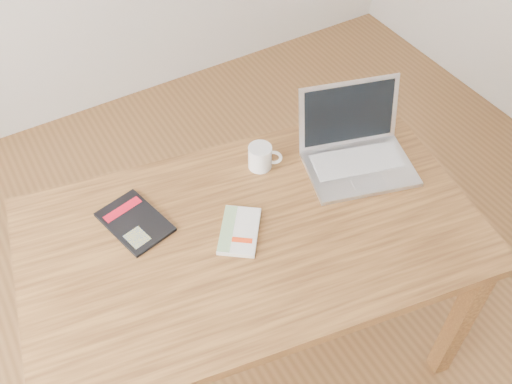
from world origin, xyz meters
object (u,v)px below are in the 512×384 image
laptop (356,149)px  coffee_mug (261,157)px  white_guidebook (239,231)px  black_guidebook (135,222)px  desk (252,248)px

laptop → coffee_mug: bearing=171.6°
coffee_mug → white_guidebook: bearing=-100.1°
black_guidebook → coffee_mug: size_ratio=2.42×
laptop → coffee_mug: laptop is taller
black_guidebook → coffee_mug: bearing=-11.5°
black_guidebook → coffee_mug: 0.48m
desk → white_guidebook: 0.11m
white_guidebook → black_guidebook: 0.34m
desk → black_guidebook: 0.39m
black_guidebook → desk: bearing=-48.9°
desk → coffee_mug: coffee_mug is taller
laptop → black_guidebook: bearing=-172.5°
white_guidebook → desk: bearing=14.7°
desk → white_guidebook: white_guidebook is taller
desk → black_guidebook: black_guidebook is taller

